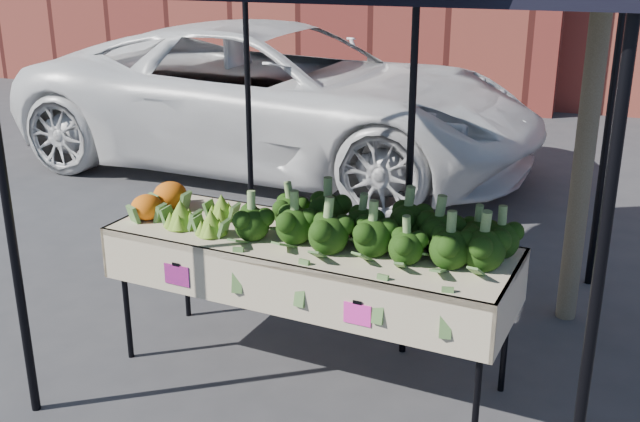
{
  "coord_description": "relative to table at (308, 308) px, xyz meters",
  "views": [
    {
      "loc": [
        1.66,
        -3.86,
        2.52
      ],
      "look_at": [
        0.16,
        0.18,
        1.0
      ],
      "focal_mm": 42.74,
      "sensor_mm": 36.0,
      "label": 1
    }
  ],
  "objects": [
    {
      "name": "cauliflower_pair",
      "position": [
        -1.03,
        0.07,
        0.55
      ],
      "size": [
        0.25,
        0.45,
        0.19
      ],
      "primitive_type": "ellipsoid",
      "color": "orange",
      "rests_on": "table"
    },
    {
      "name": "romanesco_cluster",
      "position": [
        -0.66,
        -0.01,
        0.56
      ],
      "size": [
        0.45,
        0.49,
        0.22
      ],
      "primitive_type": "ellipsoid",
      "color": "#93B836",
      "rests_on": "table"
    },
    {
      "name": "table",
      "position": [
        0.0,
        0.0,
        0.0
      ],
      "size": [
        2.46,
        1.01,
        0.9
      ],
      "color": "#C9B496",
      "rests_on": "ground"
    },
    {
      "name": "broccoli_heap",
      "position": [
        0.39,
        0.03,
        0.59
      ],
      "size": [
        1.62,
        0.59,
        0.28
      ],
      "primitive_type": "ellipsoid",
      "color": "black",
      "rests_on": "table"
    },
    {
      "name": "street_tree",
      "position": [
        1.45,
        1.35,
        1.53
      ],
      "size": [
        2.01,
        2.01,
        3.97
      ],
      "primitive_type": null,
      "color": "#1E4C14",
      "rests_on": "ground"
    },
    {
      "name": "canopy",
      "position": [
        0.13,
        0.54,
        0.92
      ],
      "size": [
        3.16,
        3.16,
        2.74
      ],
      "primitive_type": null,
      "color": "black",
      "rests_on": "ground"
    },
    {
      "name": "ground",
      "position": [
        -0.16,
        0.02,
        -0.45
      ],
      "size": [
        90.0,
        90.0,
        0.0
      ],
      "primitive_type": "plane",
      "color": "#353538"
    }
  ]
}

